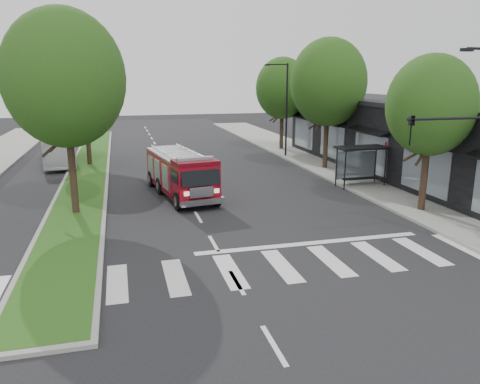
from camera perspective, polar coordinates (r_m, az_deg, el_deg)
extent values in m
plane|color=black|center=(20.04, -3.22, -6.31)|extent=(140.00, 140.00, 0.00)
cube|color=gray|center=(33.42, 14.68, 1.63)|extent=(5.00, 80.00, 0.15)
cube|color=gray|center=(37.16, -17.96, 2.61)|extent=(3.00, 50.00, 0.14)
cube|color=#254A15|center=(37.15, -17.97, 2.72)|extent=(2.60, 49.50, 0.02)
cube|color=black|center=(35.42, 21.34, 5.80)|extent=(8.00, 30.00, 5.00)
cylinder|color=black|center=(29.68, 12.68, 2.56)|extent=(0.08, 0.08, 2.50)
cylinder|color=black|center=(31.05, 17.29, 2.76)|extent=(0.08, 0.08, 2.50)
cylinder|color=black|center=(30.73, 11.67, 2.99)|extent=(0.08, 0.08, 2.50)
cylinder|color=black|center=(32.05, 16.18, 3.17)|extent=(0.08, 0.08, 2.50)
cube|color=black|center=(30.64, 14.64, 5.26)|extent=(3.20, 1.60, 0.12)
cube|color=#8C99A5|center=(31.45, 13.89, 3.21)|extent=(2.80, 0.04, 1.80)
cube|color=black|center=(30.99, 14.42, 1.61)|extent=(2.40, 0.40, 0.08)
cylinder|color=black|center=(25.94, 21.52, 1.71)|extent=(0.36, 0.36, 3.74)
ellipsoid|color=#133E10|center=(25.48, 22.25, 9.76)|extent=(4.40, 4.40, 5.06)
cylinder|color=black|center=(36.12, 10.42, 6.18)|extent=(0.36, 0.36, 4.40)
ellipsoid|color=#133E10|center=(35.81, 10.73, 13.01)|extent=(5.60, 5.60, 6.44)
cylinder|color=black|center=(45.34, 5.08, 7.60)|extent=(0.36, 0.36, 3.96)
ellipsoid|color=#133E10|center=(45.08, 5.19, 12.50)|extent=(5.00, 5.00, 5.75)
cylinder|color=black|center=(24.99, -19.74, 2.46)|extent=(0.36, 0.36, 4.62)
ellipsoid|color=#133E10|center=(24.56, -20.62, 12.84)|extent=(5.80, 5.80, 6.67)
cylinder|color=black|center=(38.81, -18.05, 6.25)|extent=(0.36, 0.36, 4.40)
ellipsoid|color=#133E10|center=(38.53, -18.54, 12.59)|extent=(5.60, 5.60, 6.44)
cube|color=black|center=(19.41, 25.93, 15.33)|extent=(0.45, 0.20, 0.12)
cylinder|color=black|center=(19.32, 24.70, 8.15)|extent=(4.00, 0.10, 0.10)
imported|color=black|center=(18.28, 20.15, 7.05)|extent=(0.18, 0.22, 1.10)
cylinder|color=black|center=(41.07, 5.70, 9.77)|extent=(0.16, 0.16, 8.00)
cylinder|color=black|center=(40.68, 4.60, 15.25)|extent=(1.80, 0.10, 0.10)
cube|color=black|center=(40.39, 3.35, 15.21)|extent=(0.45, 0.20, 0.12)
cube|color=#55040D|center=(28.12, -7.23, 0.52)|extent=(3.49, 7.98, 0.23)
cube|color=maroon|center=(28.61, -7.71, 2.71)|extent=(3.20, 6.17, 1.84)
cube|color=maroon|center=(25.26, -5.44, 1.28)|extent=(2.53, 2.00, 1.93)
cube|color=#B2B2B7|center=(28.44, -7.77, 4.62)|extent=(3.20, 6.17, 0.11)
cylinder|color=#B2B2B7|center=(28.20, -9.40, 4.86)|extent=(0.97, 5.45, 0.09)
cylinder|color=#B2B2B7|center=(28.65, -6.19, 5.10)|extent=(0.97, 5.45, 0.09)
cube|color=silver|center=(24.49, -4.61, -1.20)|extent=(2.41, 0.70, 0.32)
cube|color=#8C99A5|center=(25.02, -5.51, 4.05)|extent=(2.05, 0.64, 0.17)
cylinder|color=black|center=(24.92, -7.50, -1.12)|extent=(0.48, 1.05, 1.01)
cylinder|color=black|center=(25.56, -2.95, -0.64)|extent=(0.48, 1.05, 1.01)
cylinder|color=black|center=(28.54, -9.69, 0.72)|extent=(0.48, 1.05, 1.01)
cylinder|color=black|center=(29.10, -5.66, 1.11)|extent=(0.48, 1.05, 1.01)
cylinder|color=black|center=(30.63, -10.71, 1.58)|extent=(0.48, 1.05, 1.01)
cylinder|color=black|center=(31.16, -6.93, 1.93)|extent=(0.48, 1.05, 1.01)
imported|color=silver|center=(41.03, -21.31, 5.18)|extent=(3.52, 10.00, 2.73)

